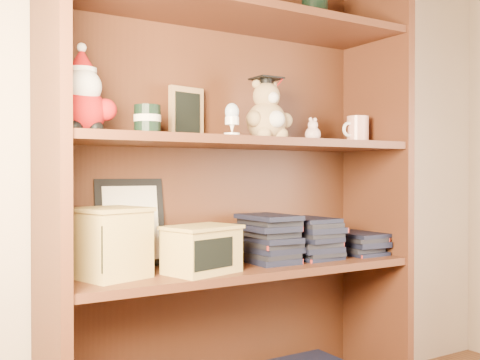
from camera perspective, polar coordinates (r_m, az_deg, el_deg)
The scene contains 16 objects.
bookcase at distance 1.82m, azimuth -0.90°, elevation -1.28°, with size 1.20×0.35×1.60m.
shelf_lower at distance 1.80m, azimuth 0.00°, elevation -9.02°, with size 1.14×0.33×0.02m.
shelf_upper at distance 1.78m, azimuth 0.00°, elevation 3.79°, with size 1.14×0.33×0.02m.
santa_plush at distance 1.58m, azimuth -15.71°, elevation 7.93°, with size 0.18×0.13×0.25m.
teachers_tin at distance 1.64m, azimuth -9.39°, elevation 6.04°, with size 0.08×0.08×0.09m.
chalkboard_plaque at distance 1.82m, azimuth -5.47°, elevation 6.67°, with size 0.13×0.08×0.17m.
egg_cup at distance 1.68m, azimuth -0.82°, elevation 6.25°, with size 0.05×0.05×0.10m.
grad_teddy_bear at distance 1.83m, azimuth 2.81°, elevation 6.57°, with size 0.17×0.15×0.21m.
pink_figurine at distance 1.95m, azimuth 7.41°, elevation 4.83°, with size 0.05×0.05×0.09m.
teacher_mug at distance 2.08m, azimuth 11.82°, elevation 5.01°, with size 0.11×0.08×0.10m.
certificate_frame at distance 1.77m, azimuth -11.08°, elevation -4.31°, with size 0.22×0.06×0.27m.
treats_box at distance 1.61m, azimuth -12.99°, elevation -6.18°, with size 0.22×0.22×0.20m.
pencils_box at distance 1.65m, azimuth -3.88°, elevation -7.00°, with size 0.24×0.20×0.14m.
book_stack_left at distance 1.85m, azimuth 2.94°, elevation -6.13°, with size 0.14×0.20×0.14m.
book_stack_mid at distance 1.95m, azimuth 7.14°, elevation -5.78°, with size 0.14×0.20×0.14m.
book_stack_right at distance 2.09m, azimuth 11.73°, elevation -6.23°, with size 0.14×0.20×0.08m.
Camera 1 is at (-0.81, -0.21, 0.84)m, focal length 42.00 mm.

